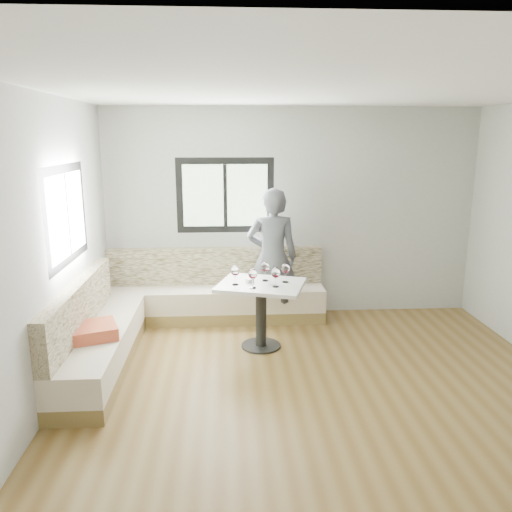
{
  "coord_description": "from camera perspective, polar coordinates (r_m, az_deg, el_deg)",
  "views": [
    {
      "loc": [
        -0.88,
        -4.17,
        2.41
      ],
      "look_at": [
        -0.55,
        1.4,
        1.08
      ],
      "focal_mm": 35.0,
      "sensor_mm": 36.0,
      "label": 1
    }
  ],
  "objects": [
    {
      "name": "wine_glass_d",
      "position": [
        5.78,
        1.07,
        -1.36
      ],
      "size": [
        0.1,
        0.1,
        0.22
      ],
      "color": "white",
      "rests_on": "table"
    },
    {
      "name": "banquette",
      "position": [
        6.19,
        -9.82,
        -6.36
      ],
      "size": [
        2.91,
        2.8,
        0.95
      ],
      "color": "olive",
      "rests_on": "ground"
    },
    {
      "name": "wine_glass_a",
      "position": [
        5.63,
        -2.4,
        -1.79
      ],
      "size": [
        0.1,
        0.1,
        0.22
      ],
      "color": "white",
      "rests_on": "table"
    },
    {
      "name": "person",
      "position": [
        6.44,
        1.87,
        -0.16
      ],
      "size": [
        0.68,
        0.47,
        1.79
      ],
      "primitive_type": "imported",
      "rotation": [
        0.0,
        0.0,
        3.08
      ],
      "color": "#4A4C53",
      "rests_on": "ground"
    },
    {
      "name": "olive_ramekin",
      "position": [
        5.77,
        -0.7,
        -2.77
      ],
      "size": [
        0.1,
        0.1,
        0.04
      ],
      "color": "white",
      "rests_on": "table"
    },
    {
      "name": "wine_glass_c",
      "position": [
        5.55,
        2.26,
        -2.01
      ],
      "size": [
        0.1,
        0.1,
        0.22
      ],
      "color": "white",
      "rests_on": "table"
    },
    {
      "name": "room",
      "position": [
        4.43,
        7.15,
        0.32
      ],
      "size": [
        5.01,
        5.01,
        2.81
      ],
      "color": "brown",
      "rests_on": "ground"
    },
    {
      "name": "table",
      "position": [
        5.78,
        0.58,
        -4.99
      ],
      "size": [
        1.12,
        0.98,
        0.78
      ],
      "rotation": [
        0.0,
        0.0,
        -0.3
      ],
      "color": "black",
      "rests_on": "ground"
    },
    {
      "name": "wine_glass_b",
      "position": [
        5.5,
        -0.38,
        -2.14
      ],
      "size": [
        0.1,
        0.1,
        0.22
      ],
      "color": "white",
      "rests_on": "table"
    },
    {
      "name": "wine_glass_e",
      "position": [
        5.73,
        3.4,
        -1.53
      ],
      "size": [
        0.1,
        0.1,
        0.22
      ],
      "color": "white",
      "rests_on": "table"
    }
  ]
}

